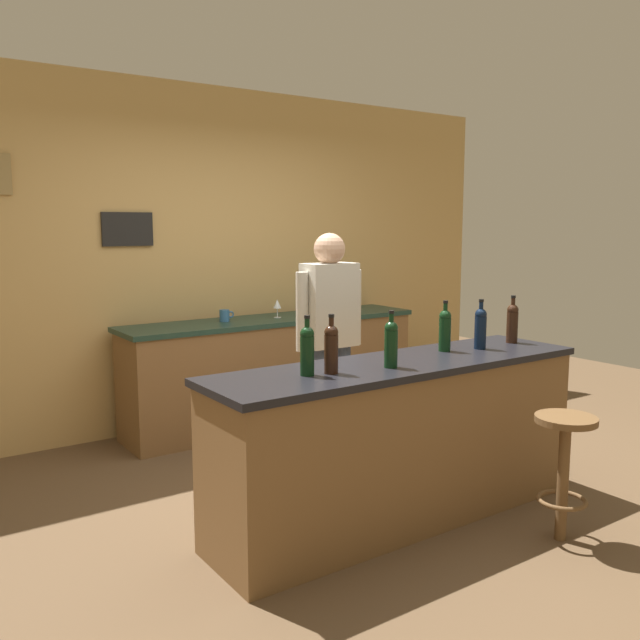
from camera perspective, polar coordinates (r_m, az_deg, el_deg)
name	(u,v)px	position (r m, az deg, el deg)	size (l,w,h in m)	color
ground_plane	(356,495)	(4.34, 3.03, -14.60)	(10.00, 10.00, 0.00)	brown
back_wall	(208,257)	(5.75, -9.50, 5.27)	(6.00, 0.09, 2.80)	tan
bar_counter	(400,441)	(3.89, 6.75, -10.12)	(2.32, 0.60, 0.92)	brown
side_counter	(274,370)	(5.73, -3.92, -4.26)	(2.61, 0.56, 0.90)	brown
bartender	(329,335)	(4.54, 0.80, -1.28)	(0.52, 0.21, 1.62)	#384766
bar_stool	(564,457)	(3.84, 19.97, -10.82)	(0.32, 0.32, 0.68)	brown
wine_bottle_a	(307,349)	(3.38, -1.09, -2.45)	(0.07, 0.07, 0.31)	black
wine_bottle_b	(331,347)	(3.42, 0.96, -2.32)	(0.07, 0.07, 0.31)	black
wine_bottle_c	(391,342)	(3.59, 6.03, -1.88)	(0.07, 0.07, 0.31)	black
wine_bottle_d	(445,329)	(4.10, 10.53, -0.73)	(0.07, 0.07, 0.31)	black
wine_bottle_e	(480,327)	(4.22, 13.43, -0.56)	(0.07, 0.07, 0.31)	black
wine_bottle_f	(512,322)	(4.49, 15.98, -0.14)	(0.07, 0.07, 0.31)	black
wine_glass_a	(277,305)	(5.65, -3.64, 1.31)	(0.07, 0.07, 0.16)	silver
wine_glass_b	(336,300)	(5.99, 1.33, 1.72)	(0.07, 0.07, 0.16)	silver
coffee_mug	(225,316)	(5.48, -8.06, 0.38)	(0.12, 0.08, 0.09)	#336699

